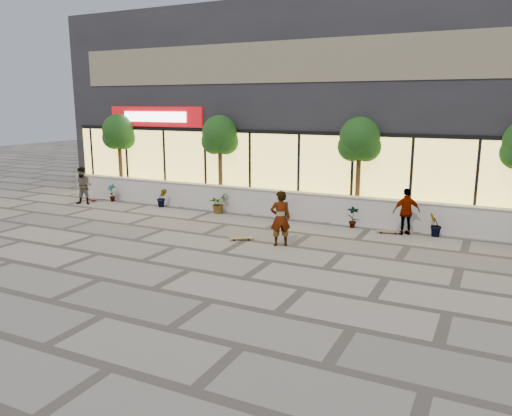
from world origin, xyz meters
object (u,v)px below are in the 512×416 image
at_px(tree_midwest, 220,137).
at_px(skateboard_right_near, 389,231).
at_px(skater_right_near, 406,212).
at_px(skater_center, 280,218).
at_px(skater_left, 83,186).
at_px(skateboard_left, 92,199).
at_px(tree_mideast, 360,142).
at_px(skateboard_center, 241,238).
at_px(tree_west, 119,134).

xyz_separation_m(tree_midwest, skateboard_right_near, (7.54, -1.54, -2.91)).
distance_m(tree_midwest, skater_right_near, 8.48).
relative_size(tree_midwest, skater_right_near, 2.45).
height_order(skater_center, skateboard_right_near, skater_center).
bearing_deg(skater_left, skateboard_left, 93.88).
distance_m(skater_center, skateboard_right_near, 4.15).
height_order(tree_mideast, skater_center, tree_mideast).
xyz_separation_m(tree_midwest, skater_center, (4.76, -4.52, -2.10)).
relative_size(tree_midwest, skater_left, 2.37).
relative_size(tree_mideast, skater_left, 2.37).
xyz_separation_m(tree_mideast, skater_left, (-11.64, -2.31, -2.16)).
bearing_deg(skateboard_center, skater_left, 132.70).
relative_size(tree_west, tree_midwest, 1.00).
height_order(tree_west, tree_mideast, same).
height_order(tree_midwest, skater_right_near, tree_midwest).
bearing_deg(tree_mideast, skater_right_near, -34.10).
bearing_deg(tree_west, tree_mideast, 0.00).
relative_size(skater_left, skateboard_left, 2.27).
distance_m(skater_right_near, skateboard_left, 14.09).
distance_m(skater_left, skateboard_center, 9.33).
height_order(tree_west, skateboard_right_near, tree_west).
xyz_separation_m(tree_west, tree_midwest, (5.50, 0.00, 0.00)).
distance_m(tree_west, skateboard_left, 3.32).
distance_m(tree_midwest, skater_left, 6.47).
bearing_deg(skater_left, skateboard_center, -33.73).
relative_size(tree_mideast, skateboard_left, 5.38).
height_order(tree_mideast, skateboard_left, tree_mideast).
xyz_separation_m(tree_west, skater_left, (-0.14, -2.31, -2.16)).
height_order(skater_center, skater_right_near, skater_center).
height_order(tree_west, skateboard_center, tree_west).
distance_m(skater_center, skateboard_left, 11.21).
xyz_separation_m(tree_mideast, skateboard_left, (-12.00, -1.50, -2.91)).
bearing_deg(skateboard_right_near, skater_center, -143.96).
bearing_deg(tree_west, skater_left, -93.56).
xyz_separation_m(tree_mideast, skateboard_center, (-2.61, -4.52, -2.91)).
distance_m(tree_west, skater_left, 3.16).
relative_size(skater_center, skateboard_center, 2.29).
height_order(skateboard_left, skateboard_right_near, skateboard_right_near).
height_order(tree_midwest, tree_mideast, same).
bearing_deg(tree_mideast, tree_midwest, 180.00).
distance_m(tree_west, skater_right_near, 13.81).
bearing_deg(skater_center, tree_west, -57.77).
relative_size(tree_mideast, skater_center, 2.22).
relative_size(skater_center, skateboard_left, 2.42).
bearing_deg(tree_midwest, skateboard_right_near, -11.51).
bearing_deg(tree_midwest, skater_left, -157.76).
bearing_deg(skater_left, tree_midwest, 2.30).
bearing_deg(skater_center, skateboard_left, -49.67).
bearing_deg(skater_center, tree_midwest, -77.49).
bearing_deg(skateboard_left, tree_west, 85.61).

